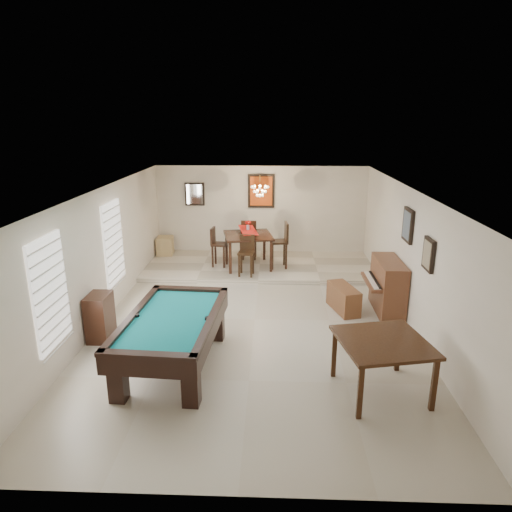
# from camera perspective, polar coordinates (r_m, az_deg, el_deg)

# --- Properties ---
(ground_plane) EXTENTS (6.00, 9.00, 0.02)m
(ground_plane) POSITION_cam_1_polar(r_m,az_deg,el_deg) (9.29, -0.14, -7.95)
(ground_plane) COLOR beige
(wall_back) EXTENTS (6.00, 0.04, 2.60)m
(wall_back) POSITION_cam_1_polar(r_m,az_deg,el_deg) (13.18, 0.65, 5.58)
(wall_back) COLOR silver
(wall_back) RESTS_ON ground_plane
(wall_front) EXTENTS (6.00, 0.04, 2.60)m
(wall_front) POSITION_cam_1_polar(r_m,az_deg,el_deg) (4.71, -2.46, -16.56)
(wall_front) COLOR silver
(wall_front) RESTS_ON ground_plane
(wall_left) EXTENTS (0.04, 9.00, 2.60)m
(wall_left) POSITION_cam_1_polar(r_m,az_deg,el_deg) (9.42, -18.70, 0.01)
(wall_left) COLOR silver
(wall_left) RESTS_ON ground_plane
(wall_right) EXTENTS (0.04, 9.00, 2.60)m
(wall_right) POSITION_cam_1_polar(r_m,az_deg,el_deg) (9.20, 18.86, -0.40)
(wall_right) COLOR silver
(wall_right) RESTS_ON ground_plane
(ceiling) EXTENTS (6.00, 9.00, 0.04)m
(ceiling) POSITION_cam_1_polar(r_m,az_deg,el_deg) (8.52, -0.16, 8.17)
(ceiling) COLOR white
(ceiling) RESTS_ON wall_back
(dining_step) EXTENTS (6.00, 2.50, 0.12)m
(dining_step) POSITION_cam_1_polar(r_m,az_deg,el_deg) (12.29, 0.47, -1.26)
(dining_step) COLOR beige
(dining_step) RESTS_ON ground_plane
(window_left_front) EXTENTS (0.06, 1.00, 1.70)m
(window_left_front) POSITION_cam_1_polar(r_m,az_deg,el_deg) (7.48, -24.35, -4.18)
(window_left_front) COLOR white
(window_left_front) RESTS_ON wall_left
(window_left_rear) EXTENTS (0.06, 1.00, 1.70)m
(window_left_rear) POSITION_cam_1_polar(r_m,az_deg,el_deg) (9.93, -17.40, 1.57)
(window_left_rear) COLOR white
(window_left_rear) RESTS_ON wall_left
(pool_table) EXTENTS (1.54, 2.63, 0.85)m
(pool_table) POSITION_cam_1_polar(r_m,az_deg,el_deg) (7.61, -10.30, -10.54)
(pool_table) COLOR black
(pool_table) RESTS_ON ground_plane
(square_table) EXTENTS (1.44, 1.44, 0.85)m
(square_table) POSITION_cam_1_polar(r_m,az_deg,el_deg) (7.07, 15.37, -13.18)
(square_table) COLOR black
(square_table) RESTS_ON ground_plane
(upright_piano) EXTENTS (0.74, 1.32, 1.10)m
(upright_piano) POSITION_cam_1_polar(r_m,az_deg,el_deg) (9.81, 15.43, -3.65)
(upright_piano) COLOR brown
(upright_piano) RESTS_ON ground_plane
(piano_bench) EXTENTS (0.63, 1.02, 0.53)m
(piano_bench) POSITION_cam_1_polar(r_m,az_deg,el_deg) (9.76, 10.87, -5.23)
(piano_bench) COLOR brown
(piano_bench) RESTS_ON ground_plane
(apothecary_chest) EXTENTS (0.38, 0.57, 0.86)m
(apothecary_chest) POSITION_cam_1_polar(r_m,az_deg,el_deg) (8.81, -18.94, -7.23)
(apothecary_chest) COLOR black
(apothecary_chest) RESTS_ON ground_plane
(dining_table) EXTENTS (1.39, 1.39, 0.99)m
(dining_table) POSITION_cam_1_polar(r_m,az_deg,el_deg) (11.94, -1.00, 0.97)
(dining_table) COLOR black
(dining_table) RESTS_ON dining_step
(flower_vase) EXTENTS (0.18, 0.18, 0.26)m
(flower_vase) POSITION_cam_1_polar(r_m,az_deg,el_deg) (11.78, -1.01, 3.90)
(flower_vase) COLOR red
(flower_vase) RESTS_ON dining_table
(dining_chair_south) EXTENTS (0.41, 0.41, 1.01)m
(dining_chair_south) POSITION_cam_1_polar(r_m,az_deg,el_deg) (11.25, -1.24, 0.02)
(dining_chair_south) COLOR black
(dining_chair_south) RESTS_ON dining_step
(dining_chair_north) EXTENTS (0.42, 0.42, 1.11)m
(dining_chair_north) POSITION_cam_1_polar(r_m,az_deg,el_deg) (12.62, -0.85, 2.15)
(dining_chair_north) COLOR black
(dining_chair_north) RESTS_ON dining_step
(dining_chair_west) EXTENTS (0.43, 0.43, 1.03)m
(dining_chair_west) POSITION_cam_1_polar(r_m,az_deg,el_deg) (12.00, -4.58, 1.11)
(dining_chair_west) COLOR black
(dining_chair_west) RESTS_ON dining_step
(dining_chair_east) EXTENTS (0.50, 0.50, 1.20)m
(dining_chair_east) POSITION_cam_1_polar(r_m,az_deg,el_deg) (11.85, 2.84, 1.36)
(dining_chair_east) COLOR black
(dining_chair_east) RESTS_ON dining_step
(corner_bench) EXTENTS (0.48, 0.58, 0.50)m
(corner_bench) POSITION_cam_1_polar(r_m,az_deg,el_deg) (13.35, -11.29, 1.27)
(corner_bench) COLOR tan
(corner_bench) RESTS_ON dining_step
(chandelier) EXTENTS (0.44, 0.44, 0.60)m
(chandelier) POSITION_cam_1_polar(r_m,az_deg,el_deg) (11.75, 0.49, 8.63)
(chandelier) COLOR #FFE5B2
(chandelier) RESTS_ON ceiling
(back_painting) EXTENTS (0.75, 0.06, 0.95)m
(back_painting) POSITION_cam_1_polar(r_m,az_deg,el_deg) (13.04, 0.65, 8.13)
(back_painting) COLOR #D84C14
(back_painting) RESTS_ON wall_back
(back_mirror) EXTENTS (0.55, 0.06, 0.65)m
(back_mirror) POSITION_cam_1_polar(r_m,az_deg,el_deg) (13.24, -7.67, 7.68)
(back_mirror) COLOR white
(back_mirror) RESTS_ON wall_back
(right_picture_upper) EXTENTS (0.06, 0.55, 0.65)m
(right_picture_upper) POSITION_cam_1_polar(r_m,az_deg,el_deg) (9.32, 18.47, 3.67)
(right_picture_upper) COLOR slate
(right_picture_upper) RESTS_ON wall_right
(right_picture_lower) EXTENTS (0.06, 0.45, 0.55)m
(right_picture_lower) POSITION_cam_1_polar(r_m,az_deg,el_deg) (8.17, 20.78, 0.19)
(right_picture_lower) COLOR gray
(right_picture_lower) RESTS_ON wall_right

